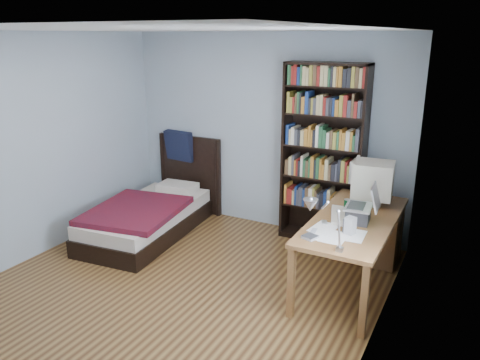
# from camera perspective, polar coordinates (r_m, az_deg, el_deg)

# --- Properties ---
(room) EXTENTS (4.20, 4.24, 2.50)m
(room) POSITION_cam_1_polar(r_m,az_deg,el_deg) (4.29, -8.77, 0.78)
(room) COLOR #4C2C16
(room) RESTS_ON ground
(desk) EXTENTS (0.75, 1.74, 0.73)m
(desk) POSITION_cam_1_polar(r_m,az_deg,el_deg) (5.30, 14.89, -5.92)
(desk) COLOR brown
(desk) RESTS_ON floor
(crt_monitor) EXTENTS (0.45, 0.42, 0.47)m
(crt_monitor) POSITION_cam_1_polar(r_m,az_deg,el_deg) (5.11, 15.78, -0.02)
(crt_monitor) COLOR beige
(crt_monitor) RESTS_ON desk
(laptop) EXTENTS (0.34, 0.34, 0.39)m
(laptop) POSITION_cam_1_polar(r_m,az_deg,el_deg) (4.63, 14.43, -3.73)
(laptop) COLOR #2D2D30
(laptop) RESTS_ON desk
(desk_lamp) EXTENTS (0.22, 0.49, 0.58)m
(desk_lamp) POSITION_cam_1_polar(r_m,az_deg,el_deg) (3.57, 9.21, -3.67)
(desk_lamp) COLOR #99999E
(desk_lamp) RESTS_ON desk
(keyboard) EXTENTS (0.32, 0.51, 0.05)m
(keyboard) POSITION_cam_1_polar(r_m,az_deg,el_deg) (4.74, 12.22, -4.27)
(keyboard) COLOR beige
(keyboard) RESTS_ON desk
(speaker) EXTENTS (0.10, 0.10, 0.17)m
(speaker) POSITION_cam_1_polar(r_m,az_deg,el_deg) (4.34, 13.28, -5.46)
(speaker) COLOR #98989A
(speaker) RESTS_ON desk
(soda_can) EXTENTS (0.06, 0.06, 0.12)m
(soda_can) POSITION_cam_1_polar(r_m,az_deg,el_deg) (4.92, 12.91, -2.99)
(soda_can) COLOR #073A15
(soda_can) RESTS_ON desk
(mouse) EXTENTS (0.06, 0.11, 0.04)m
(mouse) POSITION_cam_1_polar(r_m,az_deg,el_deg) (4.99, 14.35, -3.31)
(mouse) COLOR silver
(mouse) RESTS_ON desk
(phone_silver) EXTENTS (0.08, 0.11, 0.02)m
(phone_silver) POSITION_cam_1_polar(r_m,az_deg,el_deg) (4.55, 10.24, -5.15)
(phone_silver) COLOR silver
(phone_silver) RESTS_ON desk
(phone_grey) EXTENTS (0.05, 0.09, 0.02)m
(phone_grey) POSITION_cam_1_polar(r_m,az_deg,el_deg) (4.36, 9.01, -6.13)
(phone_grey) COLOR #98989A
(phone_grey) RESTS_ON desk
(external_drive) EXTENTS (0.15, 0.15, 0.02)m
(external_drive) POSITION_cam_1_polar(r_m,az_deg,el_deg) (4.22, 8.52, -6.89)
(external_drive) COLOR #98989A
(external_drive) RESTS_ON desk
(bookshelf) EXTENTS (0.97, 0.30, 2.16)m
(bookshelf) POSITION_cam_1_polar(r_m,az_deg,el_deg) (5.65, 10.10, 2.98)
(bookshelf) COLOR black
(bookshelf) RESTS_ON floor
(bed) EXTENTS (1.19, 2.06, 1.16)m
(bed) POSITION_cam_1_polar(r_m,az_deg,el_deg) (6.15, -10.77, -3.98)
(bed) COLOR black
(bed) RESTS_ON floor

